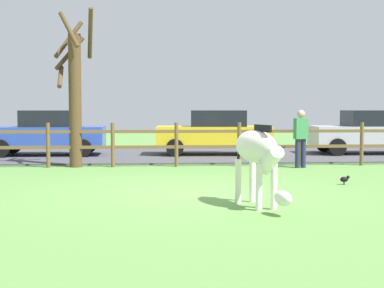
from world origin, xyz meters
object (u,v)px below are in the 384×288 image
object	(u,v)px
crow_on_grass	(345,179)
visitor_near_fence	(301,136)
bare_tree	(75,92)
parked_car_silver	(369,132)
parked_car_blue	(47,132)
parked_car_yellow	(215,132)
zebra	(258,153)

from	to	relation	value
crow_on_grass	visitor_near_fence	distance (m)	3.64
bare_tree	parked_car_silver	xyz separation A→B (m)	(9.96, 3.40, -1.32)
parked_car_silver	visitor_near_fence	xyz separation A→B (m)	(-3.57, -4.05, 0.06)
parked_car_blue	parked_car_yellow	size ratio (longest dim) A/B	0.98
zebra	parked_car_yellow	xyz separation A→B (m)	(0.38, 10.30, -0.08)
bare_tree	parked_car_yellow	world-z (taller)	bare_tree
visitor_near_fence	bare_tree	bearing A→B (deg)	174.13
zebra	crow_on_grass	size ratio (longest dim) A/B	8.78
crow_on_grass	visitor_near_fence	bearing A→B (deg)	90.84
parked_car_yellow	parked_car_silver	world-z (taller)	same
parked_car_yellow	parked_car_silver	xyz separation A→B (m)	(5.57, -0.07, 0.00)
parked_car_silver	parked_car_yellow	bearing A→B (deg)	179.28
parked_car_blue	parked_car_silver	size ratio (longest dim) A/B	0.99
bare_tree	parked_car_yellow	xyz separation A→B (m)	(4.39, 3.47, -1.32)
crow_on_grass	parked_car_silver	xyz separation A→B (m)	(3.52, 7.61, 0.72)
zebra	parked_car_silver	world-z (taller)	parked_car_silver
parked_car_blue	visitor_near_fence	bearing A→B (deg)	-28.28
bare_tree	visitor_near_fence	bearing A→B (deg)	-5.87
parked_car_silver	zebra	bearing A→B (deg)	-120.17
parked_car_blue	parked_car_yellow	xyz separation A→B (m)	(5.84, -0.09, 0.00)
zebra	parked_car_silver	bearing A→B (deg)	59.83
crow_on_grass	visitor_near_fence	xyz separation A→B (m)	(-0.05, 3.55, 0.78)
crow_on_grass	parked_car_blue	world-z (taller)	parked_car_blue
parked_car_blue	visitor_near_fence	distance (m)	8.91
parked_car_silver	visitor_near_fence	size ratio (longest dim) A/B	2.47
zebra	visitor_near_fence	size ratio (longest dim) A/B	1.15
bare_tree	crow_on_grass	xyz separation A→B (m)	(6.44, -4.21, -2.03)
parked_car_blue	parked_car_yellow	bearing A→B (deg)	-0.92
zebra	parked_car_blue	world-z (taller)	parked_car_blue
crow_on_grass	visitor_near_fence	size ratio (longest dim) A/B	0.13
crow_on_grass	parked_car_yellow	distance (m)	7.98
bare_tree	parked_car_blue	world-z (taller)	bare_tree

